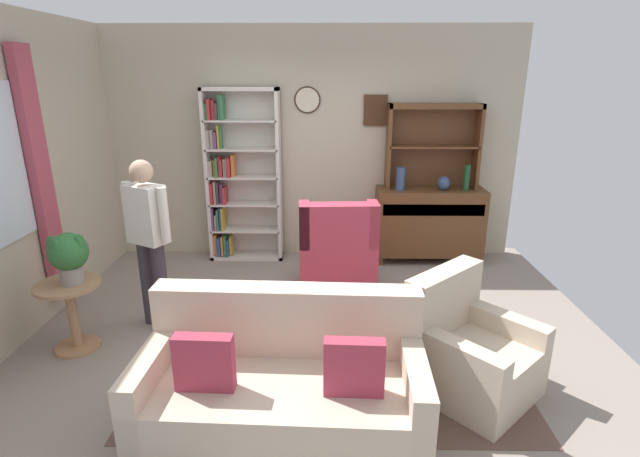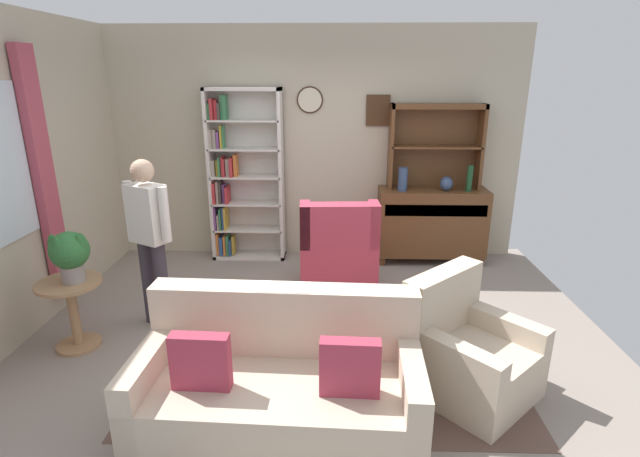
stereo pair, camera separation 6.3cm
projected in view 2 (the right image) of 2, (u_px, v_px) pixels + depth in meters
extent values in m
cube|color=gray|center=(308.00, 336.00, 4.34)|extent=(5.40, 4.60, 0.02)
cube|color=#BCB299|center=(316.00, 146.00, 5.93)|extent=(5.00, 0.06, 2.80)
cylinder|color=beige|center=(310.00, 100.00, 5.72)|extent=(0.28, 0.03, 0.28)
torus|color=#382314|center=(310.00, 100.00, 5.72)|extent=(0.31, 0.02, 0.31)
cube|color=#422816|center=(378.00, 110.00, 5.73)|extent=(0.28, 0.03, 0.36)
cube|color=#BCB299|center=(2.00, 182.00, 3.97)|extent=(0.06, 4.20, 2.80)
cube|color=#B24756|center=(44.00, 177.00, 4.39)|extent=(0.08, 0.24, 2.30)
cube|color=brown|center=(330.00, 353.00, 4.05)|extent=(2.91, 2.15, 0.01)
cube|color=silver|center=(212.00, 176.00, 5.88)|extent=(0.04, 0.30, 2.10)
cube|color=silver|center=(282.00, 177.00, 5.86)|extent=(0.04, 0.30, 2.10)
cube|color=silver|center=(242.00, 89.00, 5.55)|extent=(0.90, 0.30, 0.04)
cube|color=silver|center=(250.00, 255.00, 6.19)|extent=(0.90, 0.30, 0.04)
cube|color=silver|center=(249.00, 174.00, 6.01)|extent=(0.90, 0.01, 2.10)
cube|color=silver|center=(249.00, 229.00, 6.08)|extent=(0.86, 0.30, 0.02)
cube|color=#CC7233|center=(219.00, 243.00, 6.13)|extent=(0.03, 0.17, 0.27)
cube|color=#284C8C|center=(222.00, 244.00, 6.13)|extent=(0.04, 0.21, 0.23)
cube|color=#CC7233|center=(226.00, 244.00, 6.13)|extent=(0.03, 0.21, 0.25)
cube|color=#337247|center=(229.00, 244.00, 6.13)|extent=(0.03, 0.22, 0.26)
cube|color=#284C8C|center=(231.00, 246.00, 6.14)|extent=(0.02, 0.24, 0.20)
cube|color=gold|center=(234.00, 244.00, 6.13)|extent=(0.03, 0.15, 0.24)
cube|color=silver|center=(248.00, 203.00, 5.97)|extent=(0.86, 0.30, 0.02)
cube|color=#723F7F|center=(217.00, 217.00, 6.02)|extent=(0.02, 0.24, 0.29)
cube|color=gray|center=(220.00, 221.00, 6.04)|extent=(0.02, 0.24, 0.20)
cube|color=#337247|center=(222.00, 218.00, 6.02)|extent=(0.02, 0.23, 0.27)
cube|color=#284C8C|center=(224.00, 217.00, 6.02)|extent=(0.03, 0.19, 0.29)
cube|color=gold|center=(226.00, 217.00, 6.02)|extent=(0.02, 0.23, 0.29)
cube|color=silver|center=(247.00, 176.00, 5.87)|extent=(0.86, 0.30, 0.02)
cube|color=#B22D33|center=(215.00, 192.00, 5.92)|extent=(0.03, 0.23, 0.26)
cube|color=gray|center=(218.00, 191.00, 5.92)|extent=(0.03, 0.17, 0.28)
cube|color=#3F3833|center=(221.00, 192.00, 5.92)|extent=(0.02, 0.19, 0.27)
cube|color=#723F7F|center=(224.00, 193.00, 5.92)|extent=(0.03, 0.11, 0.24)
cube|color=#B22D33|center=(228.00, 194.00, 5.93)|extent=(0.03, 0.22, 0.20)
cube|color=silver|center=(245.00, 149.00, 5.77)|extent=(0.86, 0.30, 0.02)
cube|color=gray|center=(214.00, 168.00, 5.83)|extent=(0.04, 0.17, 0.20)
cube|color=gold|center=(218.00, 168.00, 5.83)|extent=(0.04, 0.10, 0.19)
cube|color=#337247|center=(221.00, 166.00, 5.82)|extent=(0.02, 0.21, 0.23)
cube|color=#B22D33|center=(223.00, 166.00, 5.82)|extent=(0.02, 0.17, 0.24)
cube|color=#B22D33|center=(225.00, 167.00, 5.82)|extent=(0.02, 0.19, 0.21)
cube|color=gray|center=(228.00, 167.00, 5.82)|extent=(0.04, 0.15, 0.21)
cube|color=#B22D33|center=(232.00, 167.00, 5.82)|extent=(0.03, 0.23, 0.23)
cube|color=#CC7233|center=(236.00, 165.00, 5.81)|extent=(0.04, 0.14, 0.26)
cube|color=silver|center=(244.00, 120.00, 5.66)|extent=(0.86, 0.30, 0.02)
cube|color=gray|center=(212.00, 139.00, 5.72)|extent=(0.03, 0.19, 0.22)
cube|color=gray|center=(215.00, 139.00, 5.72)|extent=(0.04, 0.12, 0.22)
cube|color=#723F7F|center=(218.00, 140.00, 5.72)|extent=(0.03, 0.13, 0.20)
cube|color=gold|center=(221.00, 137.00, 5.71)|extent=(0.02, 0.13, 0.27)
cube|color=#337247|center=(224.00, 137.00, 5.71)|extent=(0.02, 0.10, 0.27)
cube|color=#337247|center=(210.00, 111.00, 5.62)|extent=(0.03, 0.16, 0.19)
cube|color=#B22D33|center=(213.00, 109.00, 5.61)|extent=(0.03, 0.22, 0.24)
cube|color=#B22D33|center=(216.00, 110.00, 5.61)|extent=(0.04, 0.10, 0.22)
cube|color=#3F3833|center=(219.00, 111.00, 5.62)|extent=(0.03, 0.14, 0.19)
cube|color=#337247|center=(222.00, 107.00, 5.60)|extent=(0.03, 0.11, 0.28)
cube|color=#337247|center=(225.00, 107.00, 5.60)|extent=(0.04, 0.16, 0.28)
cube|color=brown|center=(431.00, 222.00, 5.91)|extent=(1.30, 0.45, 0.82)
cube|color=brown|center=(382.00, 261.00, 5.90)|extent=(0.06, 0.06, 0.10)
cube|color=brown|center=(481.00, 262.00, 5.87)|extent=(0.06, 0.06, 0.10)
cube|color=brown|center=(380.00, 251.00, 6.23)|extent=(0.06, 0.06, 0.10)
cube|color=brown|center=(473.00, 252.00, 6.20)|extent=(0.06, 0.06, 0.10)
cube|color=#492C18|center=(436.00, 211.00, 5.64)|extent=(1.20, 0.01, 0.14)
cube|color=brown|center=(391.00, 147.00, 5.72)|extent=(0.04, 0.26, 1.00)
cube|color=brown|center=(480.00, 147.00, 5.69)|extent=(0.04, 0.26, 1.00)
cube|color=brown|center=(438.00, 106.00, 5.56)|extent=(1.10, 0.26, 0.06)
cube|color=brown|center=(435.00, 147.00, 5.70)|extent=(1.06, 0.26, 0.02)
cube|color=brown|center=(433.00, 145.00, 5.82)|extent=(1.10, 0.01, 1.00)
cylinder|color=#33476B|center=(403.00, 179.00, 5.67)|extent=(0.11, 0.11, 0.28)
ellipsoid|color=#33476B|center=(446.00, 184.00, 5.69)|extent=(0.15, 0.15, 0.17)
cylinder|color=#194223|center=(469.00, 178.00, 5.64)|extent=(0.07, 0.07, 0.31)
cube|color=beige|center=(279.00, 406.00, 3.10)|extent=(1.83, 0.92, 0.42)
cube|color=beige|center=(285.00, 319.00, 3.27)|extent=(1.81, 0.27, 0.48)
cube|color=beige|center=(153.00, 389.00, 3.13)|extent=(0.17, 0.85, 0.60)
cube|color=beige|center=(410.00, 400.00, 3.02)|extent=(0.17, 0.85, 0.60)
cube|color=#A33347|center=(201.00, 362.00, 2.89)|extent=(0.36, 0.11, 0.36)
cube|color=#A33347|center=(350.00, 368.00, 2.83)|extent=(0.36, 0.11, 0.36)
cube|color=white|center=(284.00, 287.00, 3.19)|extent=(0.37, 0.19, 0.00)
cube|color=beige|center=(472.00, 369.00, 3.50)|extent=(1.08, 1.08, 0.40)
cube|color=beige|center=(442.00, 301.00, 3.58)|extent=(0.67, 0.64, 0.48)
cube|color=beige|center=(449.00, 377.00, 3.29)|extent=(0.64, 0.67, 0.55)
cube|color=beige|center=(495.00, 345.00, 3.67)|extent=(0.64, 0.67, 0.55)
cube|color=#A33347|center=(337.00, 272.00, 5.18)|extent=(0.82, 0.84, 0.42)
cube|color=#A33347|center=(340.00, 235.00, 4.73)|extent=(0.79, 0.24, 0.63)
cube|color=#A33347|center=(374.00, 224.00, 4.75)|extent=(0.11, 0.28, 0.44)
cube|color=#A33347|center=(305.00, 225.00, 4.73)|extent=(0.11, 0.28, 0.44)
cylinder|color=#A87F56|center=(69.00, 283.00, 3.98)|extent=(0.52, 0.52, 0.03)
cylinder|color=#A87F56|center=(74.00, 316.00, 4.08)|extent=(0.08, 0.08, 0.58)
cylinder|color=#A87F56|center=(79.00, 344.00, 4.16)|extent=(0.36, 0.36, 0.03)
cylinder|color=gray|center=(73.00, 273.00, 3.96)|extent=(0.18, 0.18, 0.15)
sphere|color=#2D6B33|center=(69.00, 250.00, 3.90)|extent=(0.31, 0.31, 0.31)
ellipsoid|color=#2D6B33|center=(58.00, 251.00, 3.78)|extent=(0.09, 0.06, 0.22)
ellipsoid|color=#2D6B33|center=(82.00, 246.00, 3.89)|extent=(0.09, 0.06, 0.22)
ellipsoid|color=#2D6B33|center=(80.00, 247.00, 3.86)|extent=(0.09, 0.06, 0.22)
ellipsoid|color=#2D6B33|center=(54.00, 247.00, 3.86)|extent=(0.09, 0.06, 0.22)
cylinder|color=#38333D|center=(149.00, 281.00, 4.47)|extent=(0.16, 0.16, 0.82)
cylinder|color=#38333D|center=(162.00, 285.00, 4.38)|extent=(0.16, 0.16, 0.82)
cube|color=silver|center=(147.00, 213.00, 4.22)|extent=(0.39, 0.34, 0.52)
sphere|color=tan|center=(142.00, 171.00, 4.10)|extent=(0.27, 0.27, 0.20)
cylinder|color=silver|center=(130.00, 207.00, 4.32)|extent=(0.11, 0.11, 0.48)
cylinder|color=silver|center=(164.00, 214.00, 4.10)|extent=(0.11, 0.11, 0.48)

